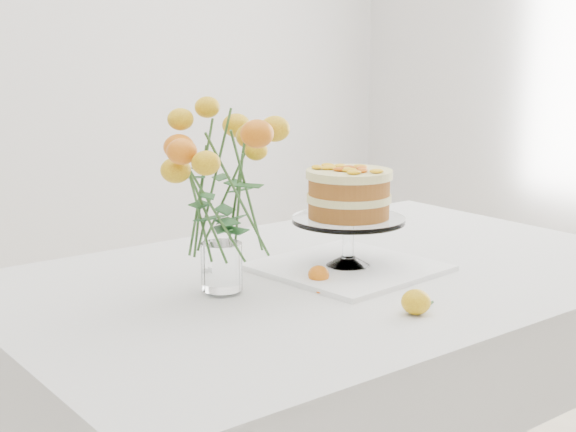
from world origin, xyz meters
TOP-DOWN VIEW (x-y plane):
  - table at (0.00, 0.00)m, footprint 1.43×0.93m
  - napkin at (0.03, -0.01)m, footprint 0.36×0.36m
  - cake_stand at (0.03, -0.01)m, footprint 0.24×0.24m
  - rose_vase at (-0.27, 0.02)m, footprint 0.28×0.28m
  - loose_rose_near at (-0.07, -0.30)m, footprint 0.09×0.05m
  - loose_rose_far at (-0.08, -0.05)m, footprint 0.08×0.04m
  - stray_petal_a at (-0.12, -0.10)m, footprint 0.03×0.02m
  - stray_petal_b at (-0.02, -0.14)m, footprint 0.03×0.02m

SIDE VIEW (x-z plane):
  - table at x=0.00m, z-range 0.30..1.05m
  - stray_petal_a at x=-0.12m, z-range 0.76..0.76m
  - stray_petal_b at x=-0.02m, z-range 0.76..0.76m
  - napkin at x=0.03m, z-range 0.76..0.77m
  - loose_rose_far at x=-0.08m, z-range 0.76..0.79m
  - loose_rose_near at x=-0.07m, z-range 0.76..0.80m
  - cake_stand at x=0.03m, z-range 0.80..1.02m
  - rose_vase at x=-0.27m, z-range 0.79..1.19m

